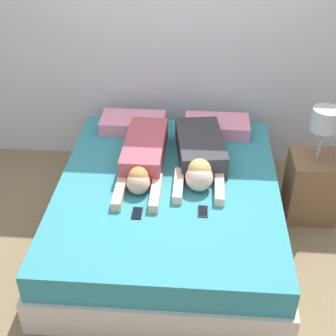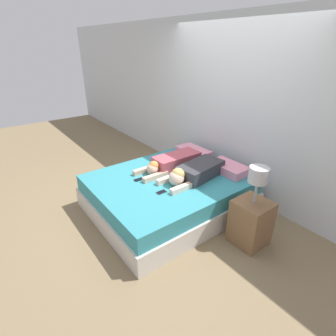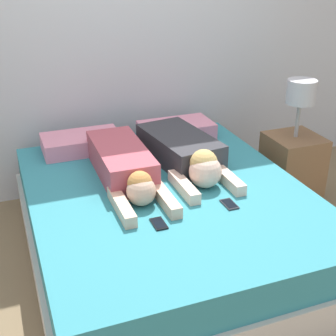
{
  "view_description": "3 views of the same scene",
  "coord_description": "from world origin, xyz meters",
  "px_view_note": "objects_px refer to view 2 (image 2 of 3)",
  "views": [
    {
      "loc": [
        0.21,
        -2.85,
        2.63
      ],
      "look_at": [
        0.0,
        0.0,
        0.65
      ],
      "focal_mm": 50.0,
      "sensor_mm": 36.0,
      "label": 1
    },
    {
      "loc": [
        2.59,
        -1.95,
        2.21
      ],
      "look_at": [
        0.0,
        0.0,
        0.65
      ],
      "focal_mm": 28.0,
      "sensor_mm": 36.0,
      "label": 2
    },
    {
      "loc": [
        -0.91,
        -2.42,
        1.87
      ],
      "look_at": [
        0.0,
        0.0,
        0.65
      ],
      "focal_mm": 50.0,
      "sensor_mm": 36.0,
      "label": 3
    }
  ],
  "objects_px": {
    "pillow_head_right": "(228,168)",
    "person_left": "(171,162)",
    "nightstand": "(251,218)",
    "person_right": "(194,172)",
    "cell_phone_left": "(139,180)",
    "bed": "(168,193)",
    "pillow_head_left": "(193,152)",
    "cell_phone_right": "(161,192)"
  },
  "relations": [
    {
      "from": "cell_phone_left",
      "to": "cell_phone_right",
      "type": "height_order",
      "value": "same"
    },
    {
      "from": "cell_phone_left",
      "to": "nightstand",
      "type": "height_order",
      "value": "nightstand"
    },
    {
      "from": "person_left",
      "to": "cell_phone_left",
      "type": "bearing_deg",
      "value": -88.05
    },
    {
      "from": "cell_phone_right",
      "to": "pillow_head_right",
      "type": "bearing_deg",
      "value": 84.49
    },
    {
      "from": "pillow_head_left",
      "to": "person_left",
      "type": "relative_size",
      "value": 0.55
    },
    {
      "from": "pillow_head_left",
      "to": "pillow_head_right",
      "type": "bearing_deg",
      "value": 0.0
    },
    {
      "from": "pillow_head_right",
      "to": "cell_phone_left",
      "type": "distance_m",
      "value": 1.31
    },
    {
      "from": "cell_phone_left",
      "to": "bed",
      "type": "bearing_deg",
      "value": 62.2
    },
    {
      "from": "person_right",
      "to": "cell_phone_right",
      "type": "height_order",
      "value": "person_right"
    },
    {
      "from": "pillow_head_left",
      "to": "cell_phone_left",
      "type": "bearing_deg",
      "value": -80.97
    },
    {
      "from": "pillow_head_right",
      "to": "pillow_head_left",
      "type": "bearing_deg",
      "value": 180.0
    },
    {
      "from": "pillow_head_right",
      "to": "cell_phone_left",
      "type": "height_order",
      "value": "pillow_head_right"
    },
    {
      "from": "bed",
      "to": "person_left",
      "type": "height_order",
      "value": "person_left"
    },
    {
      "from": "pillow_head_right",
      "to": "cell_phone_right",
      "type": "bearing_deg",
      "value": -95.51
    },
    {
      "from": "bed",
      "to": "pillow_head_left",
      "type": "xyz_separation_m",
      "value": [
        -0.38,
        0.81,
        0.31
      ]
    },
    {
      "from": "bed",
      "to": "cell_phone_right",
      "type": "bearing_deg",
      "value": -48.79
    },
    {
      "from": "person_right",
      "to": "nightstand",
      "type": "height_order",
      "value": "nightstand"
    },
    {
      "from": "nightstand",
      "to": "person_right",
      "type": "bearing_deg",
      "value": -175.62
    },
    {
      "from": "person_left",
      "to": "nightstand",
      "type": "relative_size",
      "value": 1.04
    },
    {
      "from": "person_right",
      "to": "nightstand",
      "type": "relative_size",
      "value": 0.99
    },
    {
      "from": "cell_phone_right",
      "to": "bed",
      "type": "bearing_deg",
      "value": 131.21
    },
    {
      "from": "pillow_head_left",
      "to": "nightstand",
      "type": "bearing_deg",
      "value": -16.84
    },
    {
      "from": "cell_phone_right",
      "to": "nightstand",
      "type": "height_order",
      "value": "nightstand"
    },
    {
      "from": "pillow_head_right",
      "to": "person_left",
      "type": "xyz_separation_m",
      "value": [
        -0.59,
        -0.59,
        0.03
      ]
    },
    {
      "from": "person_right",
      "to": "person_left",
      "type": "bearing_deg",
      "value": -173.79
    },
    {
      "from": "pillow_head_right",
      "to": "person_left",
      "type": "distance_m",
      "value": 0.83
    },
    {
      "from": "bed",
      "to": "pillow_head_left",
      "type": "relative_size",
      "value": 3.64
    },
    {
      "from": "bed",
      "to": "cell_phone_left",
      "type": "distance_m",
      "value": 0.48
    },
    {
      "from": "person_left",
      "to": "cell_phone_right",
      "type": "distance_m",
      "value": 0.72
    },
    {
      "from": "pillow_head_left",
      "to": "person_right",
      "type": "xyz_separation_m",
      "value": [
        0.61,
        -0.54,
        0.04
      ]
    },
    {
      "from": "pillow_head_right",
      "to": "person_right",
      "type": "bearing_deg",
      "value": -104.83
    },
    {
      "from": "pillow_head_left",
      "to": "person_left",
      "type": "xyz_separation_m",
      "value": [
        0.17,
        -0.59,
        0.03
      ]
    },
    {
      "from": "nightstand",
      "to": "person_left",
      "type": "bearing_deg",
      "value": -175.03
    },
    {
      "from": "pillow_head_left",
      "to": "cell_phone_left",
      "type": "height_order",
      "value": "pillow_head_left"
    },
    {
      "from": "pillow_head_right",
      "to": "nightstand",
      "type": "height_order",
      "value": "nightstand"
    },
    {
      "from": "person_right",
      "to": "cell_phone_left",
      "type": "height_order",
      "value": "person_right"
    },
    {
      "from": "person_left",
      "to": "bed",
      "type": "bearing_deg",
      "value": -46.75
    },
    {
      "from": "bed",
      "to": "cell_phone_left",
      "type": "relative_size",
      "value": 16.5
    },
    {
      "from": "person_right",
      "to": "pillow_head_right",
      "type": "bearing_deg",
      "value": 75.17
    },
    {
      "from": "person_right",
      "to": "cell_phone_right",
      "type": "bearing_deg",
      "value": -86.56
    },
    {
      "from": "bed",
      "to": "pillow_head_left",
      "type": "height_order",
      "value": "pillow_head_left"
    },
    {
      "from": "pillow_head_left",
      "to": "pillow_head_right",
      "type": "xyz_separation_m",
      "value": [
        0.76,
        0.0,
        0.0
      ]
    }
  ]
}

